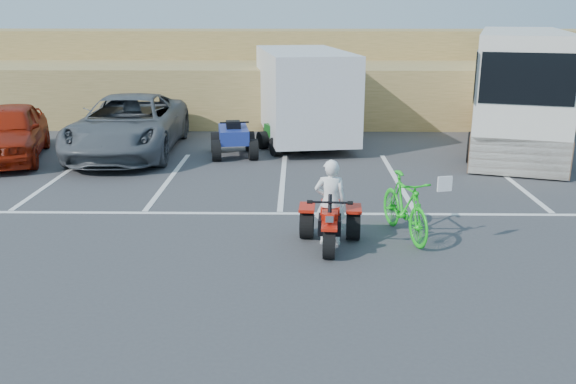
{
  "coord_description": "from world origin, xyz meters",
  "views": [
    {
      "loc": [
        0.34,
        -9.0,
        3.83
      ],
      "look_at": [
        0.19,
        0.53,
        1.0
      ],
      "focal_mm": 38.0,
      "sensor_mm": 36.0,
      "label": 1
    }
  ],
  "objects_px": {
    "grey_pickup": "(129,125)",
    "cargo_trailer": "(303,92)",
    "rider": "(330,202)",
    "red_trike_atv": "(329,246)",
    "red_car": "(8,132)",
    "rv_motorhome": "(517,95)",
    "quad_atv_green": "(284,151)",
    "green_dirt_bike": "(405,206)",
    "quad_atv_blue": "(234,156)"
  },
  "relations": [
    {
      "from": "green_dirt_bike",
      "to": "red_car",
      "type": "relative_size",
      "value": 0.43
    },
    {
      "from": "green_dirt_bike",
      "to": "quad_atv_green",
      "type": "xyz_separation_m",
      "value": [
        -2.28,
        6.91,
        -0.56
      ]
    },
    {
      "from": "rv_motorhome",
      "to": "quad_atv_green",
      "type": "bearing_deg",
      "value": -151.84
    },
    {
      "from": "red_trike_atv",
      "to": "quad_atv_blue",
      "type": "distance_m",
      "value": 7.14
    },
    {
      "from": "grey_pickup",
      "to": "quad_atv_green",
      "type": "relative_size",
      "value": 3.89
    },
    {
      "from": "red_trike_atv",
      "to": "quad_atv_green",
      "type": "xyz_separation_m",
      "value": [
        -0.94,
        7.43,
        0.0
      ]
    },
    {
      "from": "green_dirt_bike",
      "to": "quad_atv_blue",
      "type": "bearing_deg",
      "value": 105.9
    },
    {
      "from": "rider",
      "to": "green_dirt_bike",
      "type": "relative_size",
      "value": 0.79
    },
    {
      "from": "rv_motorhome",
      "to": "quad_atv_blue",
      "type": "relative_size",
      "value": 5.71
    },
    {
      "from": "grey_pickup",
      "to": "rv_motorhome",
      "type": "xyz_separation_m",
      "value": [
        11.3,
        1.7,
        0.62
      ]
    },
    {
      "from": "green_dirt_bike",
      "to": "quad_atv_blue",
      "type": "height_order",
      "value": "green_dirt_bike"
    },
    {
      "from": "rv_motorhome",
      "to": "grey_pickup",
      "type": "bearing_deg",
      "value": -154.27
    },
    {
      "from": "red_trike_atv",
      "to": "rv_motorhome",
      "type": "relative_size",
      "value": 0.15
    },
    {
      "from": "red_trike_atv",
      "to": "cargo_trailer",
      "type": "height_order",
      "value": "cargo_trailer"
    },
    {
      "from": "rv_motorhome",
      "to": "quad_atv_green",
      "type": "height_order",
      "value": "rv_motorhome"
    },
    {
      "from": "red_trike_atv",
      "to": "rider",
      "type": "distance_m",
      "value": 0.76
    },
    {
      "from": "green_dirt_bike",
      "to": "grey_pickup",
      "type": "distance_m",
      "value": 9.31
    },
    {
      "from": "quad_atv_green",
      "to": "red_trike_atv",
      "type": "bearing_deg",
      "value": -107.61
    },
    {
      "from": "cargo_trailer",
      "to": "red_car",
      "type": "bearing_deg",
      "value": -169.32
    },
    {
      "from": "green_dirt_bike",
      "to": "cargo_trailer",
      "type": "relative_size",
      "value": 0.31
    },
    {
      "from": "green_dirt_bike",
      "to": "cargo_trailer",
      "type": "bearing_deg",
      "value": 87.08
    },
    {
      "from": "rider",
      "to": "quad_atv_green",
      "type": "relative_size",
      "value": 1.0
    },
    {
      "from": "cargo_trailer",
      "to": "rv_motorhome",
      "type": "height_order",
      "value": "rv_motorhome"
    },
    {
      "from": "rider",
      "to": "quad_atv_blue",
      "type": "relative_size",
      "value": 0.91
    },
    {
      "from": "rv_motorhome",
      "to": "green_dirt_bike",
      "type": "bearing_deg",
      "value": -102.46
    },
    {
      "from": "grey_pickup",
      "to": "cargo_trailer",
      "type": "xyz_separation_m",
      "value": [
        4.88,
        1.97,
        0.67
      ]
    },
    {
      "from": "rider",
      "to": "quad_atv_green",
      "type": "height_order",
      "value": "rider"
    },
    {
      "from": "red_trike_atv",
      "to": "green_dirt_bike",
      "type": "height_order",
      "value": "green_dirt_bike"
    },
    {
      "from": "rider",
      "to": "grey_pickup",
      "type": "xyz_separation_m",
      "value": [
        -5.27,
        6.93,
        0.06
      ]
    },
    {
      "from": "green_dirt_bike",
      "to": "quad_atv_blue",
      "type": "distance_m",
      "value": 7.25
    },
    {
      "from": "quad_atv_blue",
      "to": "quad_atv_green",
      "type": "distance_m",
      "value": 1.51
    },
    {
      "from": "red_trike_atv",
      "to": "quad_atv_blue",
      "type": "bearing_deg",
      "value": 112.59
    },
    {
      "from": "rider",
      "to": "grey_pickup",
      "type": "bearing_deg",
      "value": -48.97
    },
    {
      "from": "red_trike_atv",
      "to": "red_car",
      "type": "distance_m",
      "value": 10.45
    },
    {
      "from": "cargo_trailer",
      "to": "red_trike_atv",
      "type": "bearing_deg",
      "value": -96.08
    },
    {
      "from": "red_trike_atv",
      "to": "rv_motorhome",
      "type": "height_order",
      "value": "rv_motorhome"
    },
    {
      "from": "red_trike_atv",
      "to": "quad_atv_blue",
      "type": "relative_size",
      "value": 0.88
    },
    {
      "from": "red_car",
      "to": "cargo_trailer",
      "type": "bearing_deg",
      "value": 3.63
    },
    {
      "from": "green_dirt_bike",
      "to": "rv_motorhome",
      "type": "distance_m",
      "value": 9.55
    },
    {
      "from": "cargo_trailer",
      "to": "quad_atv_green",
      "type": "relative_size",
      "value": 4.14
    },
    {
      "from": "red_trike_atv",
      "to": "rv_motorhome",
      "type": "xyz_separation_m",
      "value": [
        6.04,
        8.78,
        1.42
      ]
    },
    {
      "from": "red_trike_atv",
      "to": "rv_motorhome",
      "type": "distance_m",
      "value": 10.76
    },
    {
      "from": "red_car",
      "to": "rv_motorhome",
      "type": "distance_m",
      "value": 14.58
    },
    {
      "from": "quad_atv_green",
      "to": "green_dirt_bike",
      "type": "bearing_deg",
      "value": -96.6
    },
    {
      "from": "cargo_trailer",
      "to": "quad_atv_green",
      "type": "height_order",
      "value": "cargo_trailer"
    },
    {
      "from": "grey_pickup",
      "to": "red_car",
      "type": "relative_size",
      "value": 1.32
    },
    {
      "from": "cargo_trailer",
      "to": "rv_motorhome",
      "type": "distance_m",
      "value": 6.43
    },
    {
      "from": "rider",
      "to": "green_dirt_bike",
      "type": "distance_m",
      "value": 1.39
    },
    {
      "from": "quad_atv_blue",
      "to": "green_dirt_bike",
      "type": "bearing_deg",
      "value": -68.74
    },
    {
      "from": "green_dirt_bike",
      "to": "grey_pickup",
      "type": "height_order",
      "value": "grey_pickup"
    }
  ]
}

